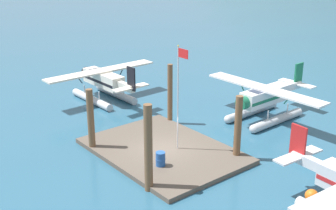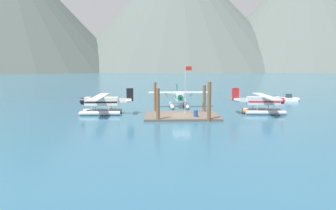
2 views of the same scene
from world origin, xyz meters
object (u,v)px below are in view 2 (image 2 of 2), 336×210
(fuel_drum, at_px, (196,113))
(seaplane_cream_port_fwd, at_px, (101,104))
(mooring_buoy, at_px, (245,111))
(seaplane_silver_stbd_fwd, at_px, (263,103))
(flagpole, at_px, (186,84))
(boat_white_open_east, at_px, (288,99))
(seaplane_white_bow_centre, at_px, (179,98))

(fuel_drum, xyz_separation_m, seaplane_cream_port_fwd, (-13.40, 4.24, 0.84))
(fuel_drum, bearing_deg, mooring_buoy, 26.72)
(seaplane_cream_port_fwd, bearing_deg, seaplane_silver_stbd_fwd, -0.38)
(seaplane_cream_port_fwd, relative_size, seaplane_silver_stbd_fwd, 1.00)
(flagpole, bearing_deg, mooring_buoy, 10.03)
(fuel_drum, xyz_separation_m, boat_white_open_east, (21.50, 19.93, -0.25))
(fuel_drum, relative_size, seaplane_cream_port_fwd, 0.08)
(fuel_drum, relative_size, mooring_buoy, 1.20)
(seaplane_cream_port_fwd, height_order, seaplane_silver_stbd_fwd, same)
(seaplane_silver_stbd_fwd, bearing_deg, fuel_drum, -159.08)
(fuel_drum, distance_m, seaplane_cream_port_fwd, 14.08)
(seaplane_cream_port_fwd, bearing_deg, seaplane_white_bow_centre, 31.37)
(boat_white_open_east, bearing_deg, fuel_drum, -137.17)
(fuel_drum, bearing_deg, seaplane_cream_port_fwd, 162.45)
(boat_white_open_east, bearing_deg, seaplane_cream_port_fwd, -155.78)
(seaplane_white_bow_centre, bearing_deg, boat_white_open_east, 20.15)
(seaplane_cream_port_fwd, relative_size, seaplane_white_bow_centre, 1.00)
(mooring_buoy, xyz_separation_m, seaplane_cream_port_fwd, (-21.31, 0.25, 1.21))
(fuel_drum, distance_m, mooring_buoy, 8.87)
(seaplane_white_bow_centre, bearing_deg, mooring_buoy, -38.64)
(seaplane_silver_stbd_fwd, bearing_deg, mooring_buoy, -178.00)
(mooring_buoy, height_order, seaplane_silver_stbd_fwd, seaplane_silver_stbd_fwd)
(seaplane_cream_port_fwd, xyz_separation_m, boat_white_open_east, (34.90, 15.70, -1.09))
(flagpole, distance_m, fuel_drum, 4.61)
(flagpole, xyz_separation_m, mooring_buoy, (9.02, 1.60, -4.16))
(flagpole, distance_m, seaplane_white_bow_centre, 9.58)
(seaplane_cream_port_fwd, height_order, boat_white_open_east, seaplane_cream_port_fwd)
(seaplane_white_bow_centre, bearing_deg, seaplane_silver_stbd_fwd, -31.39)
(flagpole, height_order, fuel_drum, flagpole)
(flagpole, xyz_separation_m, fuel_drum, (1.11, -2.39, -3.79))
(flagpole, distance_m, seaplane_cream_port_fwd, 12.77)
(boat_white_open_east, bearing_deg, flagpole, -142.19)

